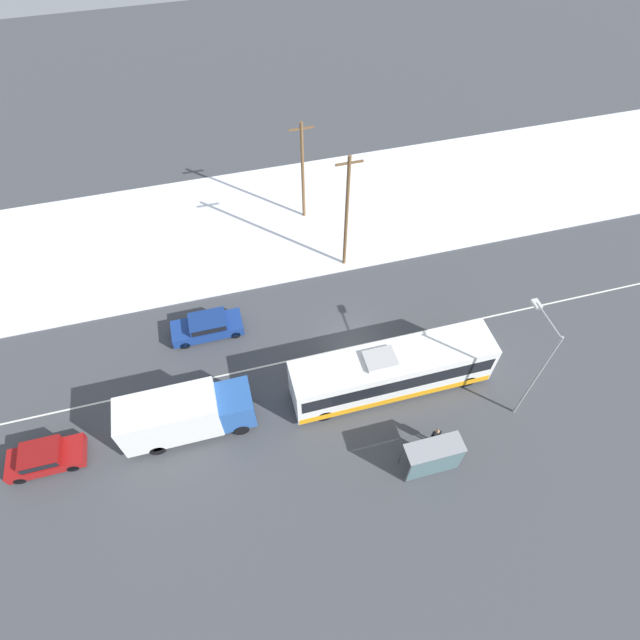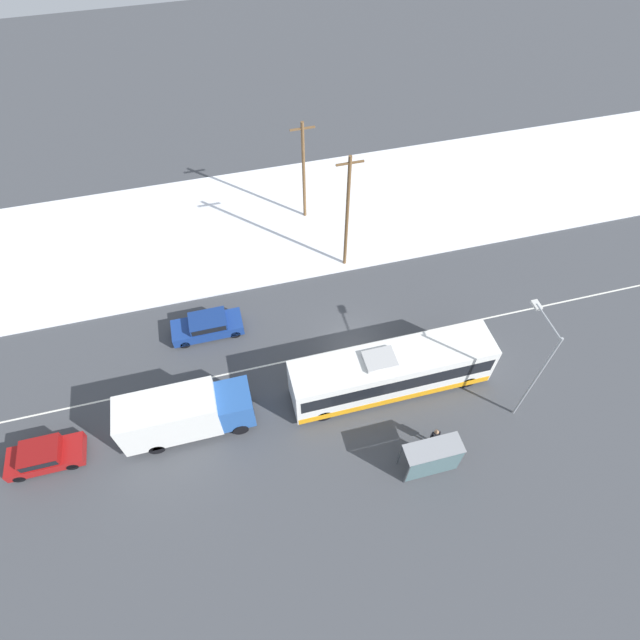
% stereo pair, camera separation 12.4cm
% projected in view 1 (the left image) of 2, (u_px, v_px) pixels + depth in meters
% --- Properties ---
extents(ground_plane, '(120.00, 120.00, 0.00)m').
position_uv_depth(ground_plane, '(352.00, 347.00, 32.66)').
color(ground_plane, '#424449').
extents(snow_lot, '(80.00, 13.67, 0.12)m').
position_uv_depth(snow_lot, '(303.00, 215.00, 40.55)').
color(snow_lot, white).
rests_on(snow_lot, ground_plane).
extents(lane_marking_center, '(60.00, 0.12, 0.00)m').
position_uv_depth(lane_marking_center, '(352.00, 347.00, 32.66)').
color(lane_marking_center, silver).
rests_on(lane_marking_center, ground_plane).
extents(city_bus, '(12.09, 2.57, 3.52)m').
position_uv_depth(city_bus, '(392.00, 371.00, 29.53)').
color(city_bus, white).
rests_on(city_bus, ground_plane).
extents(box_truck, '(7.31, 2.30, 3.27)m').
position_uv_depth(box_truck, '(184.00, 415.00, 27.71)').
color(box_truck, silver).
rests_on(box_truck, ground_plane).
extents(sedan_car, '(4.61, 1.80, 1.48)m').
position_uv_depth(sedan_car, '(208.00, 326.00, 32.72)').
color(sedan_car, navy).
rests_on(sedan_car, ground_plane).
extents(parked_car_near_truck, '(4.06, 1.80, 1.43)m').
position_uv_depth(parked_car_near_truck, '(44.00, 457.00, 27.28)').
color(parked_car_near_truck, maroon).
rests_on(parked_car_near_truck, ground_plane).
extents(pedestrian_at_stop, '(0.58, 0.26, 1.62)m').
position_uv_depth(pedestrian_at_stop, '(436.00, 435.00, 27.83)').
color(pedestrian_at_stop, '#23232D').
rests_on(pedestrian_at_stop, ground_plane).
extents(bus_shelter, '(3.14, 1.20, 2.40)m').
position_uv_depth(bus_shelter, '(435.00, 458.00, 26.30)').
color(bus_shelter, gray).
rests_on(bus_shelter, ground_plane).
extents(streetlamp, '(0.36, 2.67, 7.64)m').
position_uv_depth(streetlamp, '(537.00, 361.00, 26.30)').
color(streetlamp, '#9EA3A8').
rests_on(streetlamp, ground_plane).
extents(utility_pole_roadside, '(1.80, 0.24, 9.27)m').
position_uv_depth(utility_pole_roadside, '(347.00, 213.00, 33.44)').
color(utility_pole_roadside, brown).
rests_on(utility_pole_roadside, ground_plane).
extents(utility_pole_snowlot, '(1.80, 0.24, 8.30)m').
position_uv_depth(utility_pole_snowlot, '(303.00, 171.00, 37.09)').
color(utility_pole_snowlot, brown).
rests_on(utility_pole_snowlot, ground_plane).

